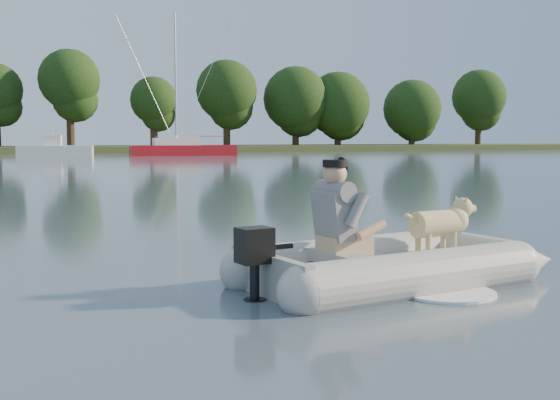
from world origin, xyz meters
name	(u,v)px	position (x,y,z in m)	size (l,w,h in m)	color
water	(370,299)	(0.00, 0.00, 0.00)	(160.00, 160.00, 0.00)	slate
shore_bank	(26,150)	(0.00, 62.00, 0.25)	(160.00, 12.00, 0.70)	#47512D
treeline	(135,95)	(9.72, 61.06, 5.36)	(93.69, 7.35, 9.27)	#332316
dinghy	(394,226)	(0.60, 0.58, 0.56)	(4.43, 3.03, 1.32)	#A6A6A1
man	(336,211)	(-0.07, 0.54, 0.74)	(0.69, 0.59, 1.02)	slate
dog	(436,228)	(1.20, 0.72, 0.49)	(0.88, 0.31, 0.59)	tan
outboard_motor	(254,267)	(-0.96, 0.36, 0.29)	(0.39, 0.28, 0.75)	black
motorboat	(55,143)	(1.33, 47.63, 1.04)	(5.39, 2.07, 2.28)	white
sailboat	(182,149)	(10.70, 47.80, 0.49)	(8.26, 3.19, 11.08)	maroon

